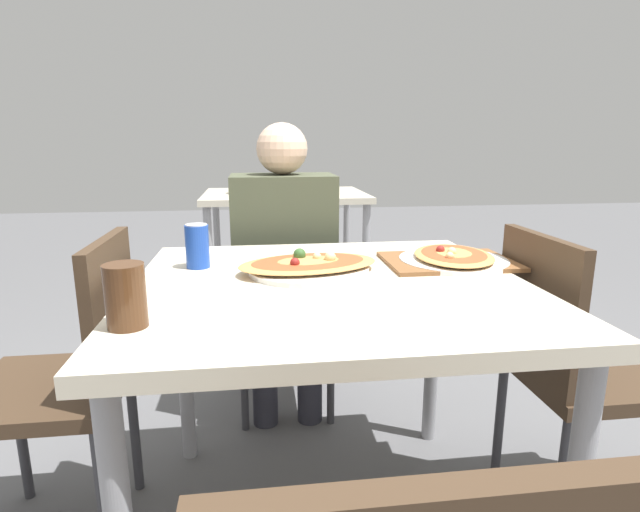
{
  "coord_description": "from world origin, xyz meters",
  "views": [
    {
      "loc": [
        -0.19,
        -1.23,
        1.12
      ],
      "look_at": [
        -0.02,
        0.03,
        0.82
      ],
      "focal_mm": 28.0,
      "sensor_mm": 36.0,
      "label": 1
    }
  ],
  "objects_px": {
    "person_seated": "(284,248)",
    "soda_can": "(197,246)",
    "chair_side_left": "(71,372)",
    "pizza_main": "(309,265)",
    "pizza_second": "(453,258)",
    "chair_far_seated": "(283,289)",
    "chair_side_right": "(570,360)",
    "dining_table": "(330,310)",
    "drink_glass": "(126,296)"
  },
  "relations": [
    {
      "from": "dining_table",
      "to": "soda_can",
      "type": "distance_m",
      "value": 0.42
    },
    {
      "from": "person_seated",
      "to": "soda_can",
      "type": "height_order",
      "value": "person_seated"
    },
    {
      "from": "pizza_second",
      "to": "chair_side_right",
      "type": "bearing_deg",
      "value": -25.52
    },
    {
      "from": "dining_table",
      "to": "pizza_second",
      "type": "height_order",
      "value": "pizza_second"
    },
    {
      "from": "chair_side_right",
      "to": "drink_glass",
      "type": "distance_m",
      "value": 1.21
    },
    {
      "from": "drink_glass",
      "to": "person_seated",
      "type": "bearing_deg",
      "value": 69.54
    },
    {
      "from": "pizza_second",
      "to": "chair_side_left",
      "type": "bearing_deg",
      "value": -177.64
    },
    {
      "from": "person_seated",
      "to": "pizza_main",
      "type": "relative_size",
      "value": 2.77
    },
    {
      "from": "chair_side_right",
      "to": "pizza_second",
      "type": "distance_m",
      "value": 0.44
    },
    {
      "from": "person_seated",
      "to": "drink_glass",
      "type": "height_order",
      "value": "person_seated"
    },
    {
      "from": "chair_side_left",
      "to": "pizza_main",
      "type": "xyz_separation_m",
      "value": [
        0.65,
        0.0,
        0.28
      ]
    },
    {
      "from": "chair_far_seated",
      "to": "pizza_main",
      "type": "xyz_separation_m",
      "value": [
        0.03,
        -0.7,
        0.28
      ]
    },
    {
      "from": "chair_far_seated",
      "to": "person_seated",
      "type": "xyz_separation_m",
      "value": [
        -0.0,
        -0.11,
        0.2
      ]
    },
    {
      "from": "dining_table",
      "to": "chair_side_left",
      "type": "bearing_deg",
      "value": 172.16
    },
    {
      "from": "chair_side_right",
      "to": "person_seated",
      "type": "relative_size",
      "value": 0.73
    },
    {
      "from": "chair_far_seated",
      "to": "person_seated",
      "type": "bearing_deg",
      "value": 90.0
    },
    {
      "from": "pizza_main",
      "to": "person_seated",
      "type": "bearing_deg",
      "value": 93.32
    },
    {
      "from": "person_seated",
      "to": "pizza_second",
      "type": "relative_size",
      "value": 3.44
    },
    {
      "from": "dining_table",
      "to": "pizza_main",
      "type": "distance_m",
      "value": 0.15
    },
    {
      "from": "dining_table",
      "to": "chair_far_seated",
      "type": "xyz_separation_m",
      "value": [
        -0.08,
        0.8,
        -0.18
      ]
    },
    {
      "from": "chair_far_seated",
      "to": "pizza_second",
      "type": "bearing_deg",
      "value": 125.28
    },
    {
      "from": "chair_side_left",
      "to": "pizza_main",
      "type": "distance_m",
      "value": 0.71
    },
    {
      "from": "dining_table",
      "to": "pizza_second",
      "type": "distance_m",
      "value": 0.42
    },
    {
      "from": "chair_side_left",
      "to": "pizza_second",
      "type": "bearing_deg",
      "value": -87.64
    },
    {
      "from": "chair_far_seated",
      "to": "chair_side_right",
      "type": "distance_m",
      "value": 1.12
    },
    {
      "from": "pizza_main",
      "to": "soda_can",
      "type": "height_order",
      "value": "soda_can"
    },
    {
      "from": "chair_side_right",
      "to": "pizza_main",
      "type": "distance_m",
      "value": 0.8
    },
    {
      "from": "chair_side_right",
      "to": "soda_can",
      "type": "distance_m",
      "value": 1.11
    },
    {
      "from": "chair_far_seated",
      "to": "chair_side_left",
      "type": "distance_m",
      "value": 0.94
    },
    {
      "from": "chair_side_left",
      "to": "pizza_second",
      "type": "height_order",
      "value": "chair_side_left"
    },
    {
      "from": "chair_side_right",
      "to": "soda_can",
      "type": "xyz_separation_m",
      "value": [
        -1.05,
        0.19,
        0.32
      ]
    },
    {
      "from": "pizza_main",
      "to": "soda_can",
      "type": "relative_size",
      "value": 3.41
    },
    {
      "from": "pizza_main",
      "to": "drink_glass",
      "type": "xyz_separation_m",
      "value": [
        -0.39,
        -0.37,
        0.04
      ]
    },
    {
      "from": "person_seated",
      "to": "soda_can",
      "type": "distance_m",
      "value": 0.59
    },
    {
      "from": "person_seated",
      "to": "pizza_second",
      "type": "distance_m",
      "value": 0.73
    },
    {
      "from": "chair_far_seated",
      "to": "drink_glass",
      "type": "height_order",
      "value": "drink_glass"
    },
    {
      "from": "chair_far_seated",
      "to": "drink_glass",
      "type": "distance_m",
      "value": 1.18
    },
    {
      "from": "chair_far_seated",
      "to": "soda_can",
      "type": "relative_size",
      "value": 6.94
    },
    {
      "from": "pizza_second",
      "to": "dining_table",
      "type": "bearing_deg",
      "value": -160.1
    },
    {
      "from": "pizza_main",
      "to": "pizza_second",
      "type": "bearing_deg",
      "value": 5.59
    },
    {
      "from": "person_seated",
      "to": "pizza_main",
      "type": "distance_m",
      "value": 0.6
    },
    {
      "from": "person_seated",
      "to": "pizza_second",
      "type": "xyz_separation_m",
      "value": [
        0.47,
        -0.55,
        0.08
      ]
    },
    {
      "from": "pizza_main",
      "to": "drink_glass",
      "type": "height_order",
      "value": "drink_glass"
    },
    {
      "from": "chair_side_left",
      "to": "pizza_second",
      "type": "xyz_separation_m",
      "value": [
        1.08,
        0.04,
        0.28
      ]
    },
    {
      "from": "chair_side_right",
      "to": "drink_glass",
      "type": "xyz_separation_m",
      "value": [
        -1.13,
        -0.26,
        0.32
      ]
    },
    {
      "from": "drink_glass",
      "to": "pizza_second",
      "type": "distance_m",
      "value": 0.92
    },
    {
      "from": "chair_side_left",
      "to": "person_seated",
      "type": "height_order",
      "value": "person_seated"
    },
    {
      "from": "pizza_main",
      "to": "pizza_second",
      "type": "relative_size",
      "value": 1.24
    },
    {
      "from": "soda_can",
      "to": "pizza_second",
      "type": "xyz_separation_m",
      "value": [
        0.74,
        -0.05,
        -0.04
      ]
    },
    {
      "from": "pizza_main",
      "to": "soda_can",
      "type": "xyz_separation_m",
      "value": [
        -0.31,
        0.09,
        0.04
      ]
    }
  ]
}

